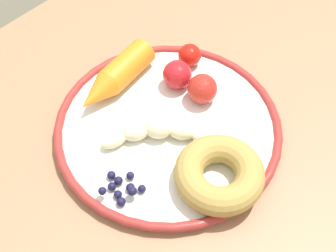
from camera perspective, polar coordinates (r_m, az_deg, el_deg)
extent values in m
cube|color=#9D6F4D|center=(0.68, 4.19, 0.89)|extent=(1.08, 0.72, 0.03)
cube|color=#9B6D46|center=(1.33, 6.68, 10.33)|extent=(0.05, 0.05, 0.70)
cylinder|color=white|center=(0.64, 0.00, -0.32)|extent=(0.30, 0.30, 0.01)
torus|color=maroon|center=(0.63, 0.00, 0.00)|extent=(0.31, 0.31, 0.01)
ellipsoid|color=#F9E8B2|center=(0.61, 4.33, -1.53)|extent=(0.03, 0.04, 0.02)
ellipsoid|color=#F9E8B2|center=(0.61, 1.65, -0.60)|extent=(0.04, 0.04, 0.02)
ellipsoid|color=#F9E8B2|center=(0.61, -1.16, -0.22)|extent=(0.05, 0.05, 0.03)
ellipsoid|color=#F9E8B2|center=(0.61, -3.96, -0.70)|extent=(0.04, 0.04, 0.02)
ellipsoid|color=#F9E8B2|center=(0.61, -6.60, -1.74)|extent=(0.04, 0.03, 0.02)
cylinder|color=orange|center=(0.68, -5.03, 7.26)|extent=(0.09, 0.05, 0.04)
cone|color=orange|center=(0.65, -8.83, 3.70)|extent=(0.06, 0.05, 0.04)
torus|color=#A98A42|center=(0.57, 6.27, -5.85)|extent=(0.15, 0.15, 0.04)
sphere|color=#191638|center=(0.58, -6.04, -6.67)|extent=(0.01, 0.01, 0.01)
sphere|color=#191638|center=(0.57, -3.20, -7.65)|extent=(0.01, 0.01, 0.01)
sphere|color=#191638|center=(0.58, -4.59, -7.51)|extent=(0.01, 0.01, 0.01)
sphere|color=#191638|center=(0.58, -7.12, -7.12)|extent=(0.01, 0.01, 0.01)
sphere|color=#191638|center=(0.57, -6.14, -8.32)|extent=(0.01, 0.01, 0.01)
sphere|color=#191638|center=(0.59, -6.93, -5.97)|extent=(0.01, 0.01, 0.01)
sphere|color=#191638|center=(0.58, -4.62, -6.05)|extent=(0.01, 0.01, 0.01)
sphere|color=#191638|center=(0.57, -5.74, -9.19)|extent=(0.01, 0.01, 0.01)
sphere|color=#191638|center=(0.57, -7.73, -8.10)|extent=(0.01, 0.01, 0.01)
sphere|color=#191638|center=(0.56, -4.37, -7.92)|extent=(0.01, 0.01, 0.01)
sphere|color=red|center=(0.66, 1.13, 6.28)|extent=(0.04, 0.04, 0.04)
sphere|color=red|center=(0.65, 4.22, 4.54)|extent=(0.04, 0.04, 0.04)
sphere|color=red|center=(0.70, 2.65, 8.62)|extent=(0.03, 0.03, 0.03)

